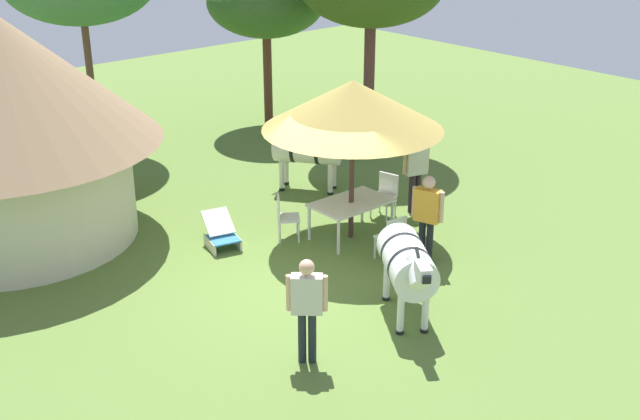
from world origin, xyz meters
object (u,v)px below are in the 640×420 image
Objects in this scene: thatched_hut at (0,114)px; standing_watcher at (307,302)px; shade_umbrella at (353,105)px; striped_lounge_chair at (222,234)px; acacia_tree_right_background at (266,2)px; guest_beside_umbrella at (416,166)px; patio_chair_near_hut at (386,192)px; patio_chair_west_end at (284,215)px; guest_behind_table at (427,212)px; patio_dining_table at (351,205)px; zebra_nearest_camera at (310,148)px; patio_chair_near_lawn at (393,236)px; zebra_by_umbrella at (408,264)px.

thatched_hut is 7.32m from standing_watcher.
striped_lounge_chair is at bearing 149.31° from shade_umbrella.
guest_beside_umbrella is at bearing -102.17° from acacia_tree_right_background.
patio_chair_near_hut is 2.37m from patio_chair_west_end.
shade_umbrella is 2.51m from patio_chair_near_hut.
guest_behind_table reaches higher than striped_lounge_chair.
patio_dining_table is 0.83× the size of zebra_nearest_camera.
patio_chair_near_lawn is 3.61m from standing_watcher.
shade_umbrella reaches higher than patio_dining_table.
patio_chair_near_hut is 0.82m from guest_beside_umbrella.
patio_dining_table is at bearing 90.00° from patio_chair_near_hut.
standing_watcher reaches higher than zebra_by_umbrella.
standing_watcher reaches higher than patio_chair_west_end.
guest_behind_table is 0.92× the size of zebra_nearest_camera.
zebra_by_umbrella is at bearing 29.62° from patio_chair_west_end.
patio_dining_table is at bearing -11.08° from guest_behind_table.
patio_dining_table reaches higher than striped_lounge_chair.
zebra_by_umbrella is 11.20m from acacia_tree_right_background.
zebra_nearest_camera is (1.05, 2.46, 0.33)m from patio_dining_table.
guest_beside_umbrella reaches higher than striped_lounge_chair.
patio_dining_table is at bearing 90.00° from patio_chair_west_end.
zebra_nearest_camera is at bearing -81.25° from zebra_by_umbrella.
zebra_by_umbrella is (-1.44, -2.82, 0.29)m from patio_dining_table.
thatched_hut is 6.54× the size of patio_chair_near_hut.
patio_chair_near_hut reaches higher than striped_lounge_chair.
guest_behind_table is (0.40, -0.45, 0.51)m from patio_chair_near_lawn.
standing_watcher is at bearing 109.46° from patio_chair_near_hut.
thatched_hut is at bearing -32.58° from striped_lounge_chair.
shade_umbrella is 3.78× the size of patio_chair_near_lawn.
shade_umbrella is 1.86× the size of zebra_by_umbrella.
striped_lounge_chair is 8.56m from acacia_tree_right_background.
standing_watcher is (-3.45, -2.75, 0.33)m from patio_dining_table.
striped_lounge_chair is at bearing 1.24° from guest_beside_umbrella.
standing_watcher is 0.89× the size of zebra_nearest_camera.
standing_watcher is (-3.67, -1.01, -0.03)m from guest_behind_table.
thatched_hut is 3.18× the size of zebra_nearest_camera.
zebra_nearest_camera is (1.05, 2.46, -1.67)m from shade_umbrella.
zebra_nearest_camera is at bearing 66.92° from patio_dining_table.
guest_beside_umbrella is (6.80, -4.20, -1.48)m from thatched_hut.
standing_watcher reaches higher than patio_dining_table.
patio_chair_west_end is (-1.06, 0.76, -2.14)m from shade_umbrella.
thatched_hut is 6.51m from shade_umbrella.
shade_umbrella reaches higher than zebra_by_umbrella.
guest_behind_table reaches higher than standing_watcher.
patio_chair_near_hut is (6.19, -3.96, -1.97)m from thatched_hut.
patio_chair_near_lawn is 0.53× the size of guest_beside_umbrella.
thatched_hut reaches higher than guest_behind_table.
thatched_hut is at bearing 22.35° from guest_behind_table.
striped_lounge_chair is at bearing 60.54° from patio_chair_near_hut.
thatched_hut is at bearing 43.92° from patio_chair_near_hut.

